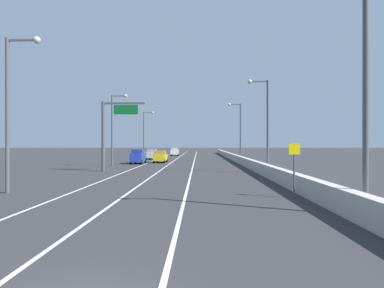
{
  "coord_description": "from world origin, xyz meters",
  "views": [
    {
      "loc": [
        2.26,
        -5.59,
        3.01
      ],
      "look_at": [
        1.09,
        52.78,
        2.89
      ],
      "focal_mm": 31.33,
      "sensor_mm": 36.0,
      "label": 1
    }
  ],
  "objects_px": {
    "lamp_post_right_second": "(265,119)",
    "car_white_1": "(175,152)",
    "car_blue_0": "(138,157)",
    "car_silver_2": "(152,154)",
    "overhead_sign_gantry": "(110,127)",
    "lamp_post_right_near": "(359,84)",
    "lamp_post_left_near": "(12,103)",
    "lamp_post_left_far": "(145,131)",
    "speed_advisory_sign": "(294,166)",
    "lamp_post_right_third": "(239,128)",
    "lamp_post_left_mid": "(114,125)",
    "car_yellow_3": "(160,157)"
  },
  "relations": [
    {
      "from": "lamp_post_left_near",
      "to": "lamp_post_left_far",
      "type": "xyz_separation_m",
      "value": [
        0.43,
        47.61,
        0.0
      ]
    },
    {
      "from": "lamp_post_left_near",
      "to": "car_white_1",
      "type": "relative_size",
      "value": 2.31
    },
    {
      "from": "lamp_post_right_second",
      "to": "car_silver_2",
      "type": "xyz_separation_m",
      "value": [
        -15.49,
        29.23,
        -4.48
      ]
    },
    {
      "from": "car_silver_2",
      "to": "lamp_post_right_near",
      "type": "bearing_deg",
      "value": -72.54
    },
    {
      "from": "speed_advisory_sign",
      "to": "lamp_post_left_far",
      "type": "bearing_deg",
      "value": 108.14
    },
    {
      "from": "lamp_post_right_second",
      "to": "car_silver_2",
      "type": "distance_m",
      "value": 33.38
    },
    {
      "from": "lamp_post_left_near",
      "to": "lamp_post_left_far",
      "type": "distance_m",
      "value": 47.61
    },
    {
      "from": "speed_advisory_sign",
      "to": "lamp_post_right_second",
      "type": "bearing_deg",
      "value": 84.66
    },
    {
      "from": "overhead_sign_gantry",
      "to": "lamp_post_right_near",
      "type": "relative_size",
      "value": 0.79
    },
    {
      "from": "overhead_sign_gantry",
      "to": "lamp_post_right_second",
      "type": "relative_size",
      "value": 0.79
    },
    {
      "from": "lamp_post_right_second",
      "to": "lamp_post_right_third",
      "type": "xyz_separation_m",
      "value": [
        -0.25,
        19.84,
        0.0
      ]
    },
    {
      "from": "car_blue_0",
      "to": "lamp_post_right_near",
      "type": "bearing_deg",
      "value": -66.21
    },
    {
      "from": "lamp_post_left_mid",
      "to": "car_blue_0",
      "type": "xyz_separation_m",
      "value": [
        2.16,
        5.55,
        -4.41
      ]
    },
    {
      "from": "lamp_post_right_second",
      "to": "car_blue_0",
      "type": "bearing_deg",
      "value": 135.23
    },
    {
      "from": "lamp_post_right_third",
      "to": "car_yellow_3",
      "type": "distance_m",
      "value": 13.29
    },
    {
      "from": "car_white_1",
      "to": "car_silver_2",
      "type": "xyz_separation_m",
      "value": [
        -2.99,
        -17.87,
        0.01
      ]
    },
    {
      "from": "overhead_sign_gantry",
      "to": "lamp_post_right_third",
      "type": "height_order",
      "value": "lamp_post_right_third"
    },
    {
      "from": "lamp_post_left_far",
      "to": "car_blue_0",
      "type": "relative_size",
      "value": 2.14
    },
    {
      "from": "lamp_post_left_near",
      "to": "car_silver_2",
      "type": "xyz_separation_m",
      "value": [
        2.47,
        43.07,
        -4.48
      ]
    },
    {
      "from": "lamp_post_right_second",
      "to": "car_blue_0",
      "type": "xyz_separation_m",
      "value": [
        -15.64,
        15.52,
        -4.41
      ]
    },
    {
      "from": "overhead_sign_gantry",
      "to": "lamp_post_left_near",
      "type": "relative_size",
      "value": 0.79
    },
    {
      "from": "lamp_post_left_far",
      "to": "car_white_1",
      "type": "xyz_separation_m",
      "value": [
        5.02,
        13.32,
        -4.49
      ]
    },
    {
      "from": "car_white_1",
      "to": "car_blue_0",
      "type": "bearing_deg",
      "value": -95.69
    },
    {
      "from": "lamp_post_left_near",
      "to": "car_blue_0",
      "type": "xyz_separation_m",
      "value": [
        2.31,
        29.36,
        -4.41
      ]
    },
    {
      "from": "car_silver_2",
      "to": "speed_advisory_sign",
      "type": "bearing_deg",
      "value": -72.49
    },
    {
      "from": "lamp_post_left_mid",
      "to": "car_yellow_3",
      "type": "height_order",
      "value": "lamp_post_left_mid"
    },
    {
      "from": "lamp_post_left_near",
      "to": "lamp_post_left_far",
      "type": "relative_size",
      "value": 1.0
    },
    {
      "from": "lamp_post_right_second",
      "to": "car_white_1",
      "type": "distance_m",
      "value": 48.93
    },
    {
      "from": "speed_advisory_sign",
      "to": "lamp_post_right_second",
      "type": "distance_m",
      "value": 15.84
    },
    {
      "from": "car_blue_0",
      "to": "car_white_1",
      "type": "bearing_deg",
      "value": 84.31
    },
    {
      "from": "speed_advisory_sign",
      "to": "car_blue_0",
      "type": "distance_m",
      "value": 33.98
    },
    {
      "from": "lamp_post_left_mid",
      "to": "car_blue_0",
      "type": "distance_m",
      "value": 7.41
    },
    {
      "from": "lamp_post_right_second",
      "to": "car_yellow_3",
      "type": "relative_size",
      "value": 2.31
    },
    {
      "from": "overhead_sign_gantry",
      "to": "lamp_post_right_second",
      "type": "xyz_separation_m",
      "value": [
        16.19,
        -1.88,
        0.74
      ]
    },
    {
      "from": "lamp_post_left_mid",
      "to": "car_white_1",
      "type": "relative_size",
      "value": 2.31
    },
    {
      "from": "lamp_post_right_third",
      "to": "car_white_1",
      "type": "xyz_separation_m",
      "value": [
        -12.25,
        27.26,
        -4.49
      ]
    },
    {
      "from": "car_yellow_3",
      "to": "lamp_post_right_second",
      "type": "bearing_deg",
      "value": -55.14
    },
    {
      "from": "car_yellow_3",
      "to": "lamp_post_left_mid",
      "type": "bearing_deg",
      "value": -122.33
    },
    {
      "from": "lamp_post_right_third",
      "to": "lamp_post_left_mid",
      "type": "height_order",
      "value": "same"
    },
    {
      "from": "lamp_post_right_second",
      "to": "car_white_1",
      "type": "height_order",
      "value": "lamp_post_right_second"
    },
    {
      "from": "lamp_post_left_mid",
      "to": "car_yellow_3",
      "type": "relative_size",
      "value": 2.31
    },
    {
      "from": "lamp_post_right_second",
      "to": "speed_advisory_sign",
      "type": "bearing_deg",
      "value": -95.34
    },
    {
      "from": "lamp_post_right_near",
      "to": "car_blue_0",
      "type": "distance_m",
      "value": 38.89
    },
    {
      "from": "lamp_post_right_third",
      "to": "overhead_sign_gantry",
      "type": "bearing_deg",
      "value": -131.6
    },
    {
      "from": "car_blue_0",
      "to": "car_silver_2",
      "type": "relative_size",
      "value": 0.95
    },
    {
      "from": "overhead_sign_gantry",
      "to": "lamp_post_right_near",
      "type": "bearing_deg",
      "value": -53.39
    },
    {
      "from": "lamp_post_left_mid",
      "to": "car_yellow_3",
      "type": "bearing_deg",
      "value": 57.67
    },
    {
      "from": "lamp_post_right_second",
      "to": "car_white_1",
      "type": "relative_size",
      "value": 2.31
    },
    {
      "from": "overhead_sign_gantry",
      "to": "lamp_post_left_near",
      "type": "xyz_separation_m",
      "value": [
        -1.76,
        -15.72,
        0.74
      ]
    },
    {
      "from": "lamp_post_right_third",
      "to": "lamp_post_left_mid",
      "type": "distance_m",
      "value": 20.13
    }
  ]
}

